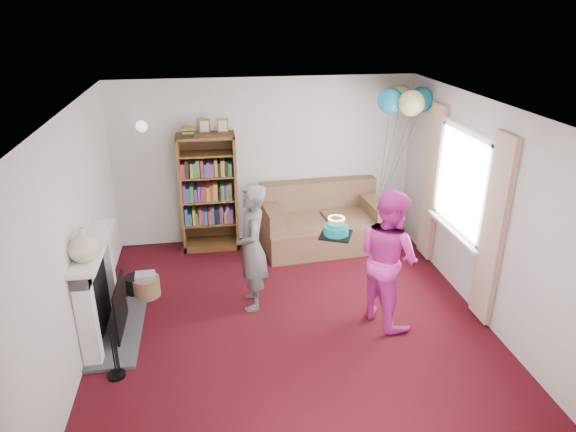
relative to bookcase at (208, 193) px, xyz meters
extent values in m
plane|color=black|center=(0.89, -2.30, -0.86)|extent=(5.00, 5.00, 0.00)
cube|color=silver|center=(0.89, 0.21, 0.39)|extent=(4.50, 0.02, 2.50)
cube|color=silver|center=(-1.37, -2.30, 0.39)|extent=(0.02, 5.00, 2.50)
cube|color=silver|center=(3.15, -2.30, 0.39)|extent=(0.02, 5.00, 2.50)
cube|color=white|center=(0.89, -2.30, 1.64)|extent=(4.50, 5.00, 0.01)
cube|color=#3F3F42|center=(-1.11, -2.10, -0.84)|extent=(0.55, 1.40, 0.04)
cube|color=white|center=(-1.26, -2.65, -0.33)|extent=(0.18, 0.14, 1.06)
cube|color=white|center=(-1.26, -1.55, -0.33)|extent=(0.18, 0.14, 1.06)
cube|color=white|center=(-1.26, -2.10, 0.14)|extent=(0.18, 1.24, 0.16)
cube|color=white|center=(-1.23, -2.10, 0.24)|extent=(0.28, 1.35, 0.05)
cube|color=black|center=(-1.28, -2.10, -0.38)|extent=(0.10, 0.80, 0.86)
cube|color=black|center=(-1.04, -2.10, -0.53)|extent=(0.02, 0.70, 0.60)
cylinder|color=black|center=(-1.01, -2.88, -0.54)|extent=(0.18, 0.18, 0.64)
cylinder|color=black|center=(-0.98, -1.30, -0.73)|extent=(0.26, 0.26, 0.26)
cube|color=white|center=(3.10, -1.70, 1.21)|extent=(0.08, 1.30, 0.08)
cube|color=white|center=(3.10, -1.70, -0.04)|extent=(0.08, 1.30, 0.08)
cube|color=white|center=(3.13, -1.70, 0.59)|extent=(0.01, 1.15, 1.20)
cube|color=white|center=(3.07, -1.70, -0.07)|extent=(0.14, 1.32, 0.04)
cube|color=#BFB191|center=(3.09, -2.52, 0.29)|extent=(0.07, 0.38, 2.20)
cube|color=#BFB191|center=(3.09, -0.88, 0.29)|extent=(0.07, 0.38, 2.20)
cylinder|color=gold|center=(-0.86, 0.15, 1.04)|extent=(0.04, 0.12, 0.04)
sphere|color=white|center=(-0.86, 0.06, 1.02)|extent=(0.16, 0.16, 0.16)
cube|color=#472B14|center=(0.00, 0.16, 0.01)|extent=(0.83, 0.04, 1.75)
cube|color=brown|center=(-0.39, -0.03, 0.01)|extent=(0.04, 0.42, 1.75)
cube|color=brown|center=(0.40, -0.03, 0.01)|extent=(0.04, 0.42, 1.75)
cube|color=brown|center=(0.00, -0.03, 0.87)|extent=(0.83, 0.42, 0.04)
cube|color=brown|center=(0.00, -0.03, -0.81)|extent=(0.83, 0.42, 0.10)
cube|color=brown|center=(0.00, -0.03, -0.45)|extent=(0.75, 0.38, 0.03)
cube|color=brown|center=(0.00, -0.03, -0.08)|extent=(0.75, 0.38, 0.02)
cube|color=brown|center=(0.00, -0.03, 0.29)|extent=(0.75, 0.38, 0.02)
cube|color=brown|center=(0.00, -0.03, 0.61)|extent=(0.75, 0.38, 0.02)
cube|color=maroon|center=(-0.23, -0.05, 0.95)|extent=(0.16, 0.22, 0.12)
cube|color=brown|center=(0.00, 0.02, 1.00)|extent=(0.16, 0.02, 0.20)
cube|color=brown|center=(0.26, 0.02, 1.00)|extent=(0.16, 0.02, 0.20)
cube|color=brown|center=(1.68, -0.30, -0.65)|extent=(1.80, 0.95, 0.42)
cube|color=brown|center=(1.68, 0.06, -0.28)|extent=(1.80, 0.24, 0.74)
cube|color=brown|center=(0.91, -0.30, -0.44)|extent=(0.24, 0.90, 0.58)
cube|color=brown|center=(2.46, -0.30, -0.44)|extent=(0.24, 0.90, 0.58)
cube|color=brown|center=(1.28, -0.38, -0.41)|extent=(0.76, 0.65, 0.12)
cube|color=brown|center=(2.09, -0.38, -0.41)|extent=(0.76, 0.65, 0.12)
cylinder|color=#8C6041|center=(-0.85, -1.35, -0.74)|extent=(0.34, 0.34, 0.26)
cube|color=beige|center=(-0.85, -1.35, -0.58)|extent=(0.24, 0.19, 0.06)
imported|color=black|center=(0.48, -1.77, -0.08)|extent=(0.40, 0.59, 1.57)
imported|color=#D42A9C|center=(1.98, -2.31, -0.05)|extent=(0.87, 0.96, 1.63)
cube|color=black|center=(1.39, -2.19, 0.22)|extent=(0.33, 0.33, 0.02)
cylinder|color=#0B8380|center=(1.39, -2.19, 0.28)|extent=(0.28, 0.28, 0.10)
cylinder|color=#0B8380|center=(1.39, -2.19, 0.34)|extent=(0.20, 0.20, 0.04)
cylinder|color=pink|center=(1.47, -2.19, 0.37)|extent=(0.01, 0.01, 0.09)
sphere|color=orange|center=(1.47, -2.19, 0.42)|extent=(0.02, 0.02, 0.02)
cylinder|color=pink|center=(1.47, -2.17, 0.37)|extent=(0.01, 0.01, 0.09)
sphere|color=orange|center=(1.47, -2.17, 0.42)|extent=(0.02, 0.02, 0.02)
cylinder|color=pink|center=(1.45, -2.14, 0.37)|extent=(0.01, 0.01, 0.09)
sphere|color=orange|center=(1.45, -2.14, 0.42)|extent=(0.02, 0.02, 0.02)
cylinder|color=pink|center=(1.43, -2.12, 0.37)|extent=(0.01, 0.01, 0.09)
sphere|color=orange|center=(1.43, -2.12, 0.42)|extent=(0.02, 0.02, 0.02)
cylinder|color=pink|center=(1.40, -2.11, 0.37)|extent=(0.01, 0.01, 0.09)
sphere|color=orange|center=(1.40, -2.11, 0.42)|extent=(0.02, 0.02, 0.02)
cylinder|color=pink|center=(1.37, -2.11, 0.37)|extent=(0.01, 0.01, 0.09)
sphere|color=orange|center=(1.37, -2.11, 0.42)|extent=(0.02, 0.02, 0.02)
cylinder|color=pink|center=(1.35, -2.12, 0.37)|extent=(0.01, 0.01, 0.09)
sphere|color=orange|center=(1.35, -2.12, 0.42)|extent=(0.02, 0.02, 0.02)
cylinder|color=pink|center=(1.32, -2.14, 0.37)|extent=(0.01, 0.01, 0.09)
sphere|color=orange|center=(1.32, -2.14, 0.42)|extent=(0.02, 0.02, 0.02)
cylinder|color=pink|center=(1.31, -2.17, 0.37)|extent=(0.01, 0.01, 0.09)
sphere|color=orange|center=(1.31, -2.17, 0.42)|extent=(0.02, 0.02, 0.02)
cylinder|color=pink|center=(1.30, -2.19, 0.37)|extent=(0.01, 0.01, 0.09)
sphere|color=orange|center=(1.30, -2.19, 0.42)|extent=(0.02, 0.02, 0.02)
cylinder|color=pink|center=(1.31, -2.22, 0.37)|extent=(0.01, 0.01, 0.09)
sphere|color=orange|center=(1.31, -2.22, 0.42)|extent=(0.02, 0.02, 0.02)
cylinder|color=pink|center=(1.32, -2.25, 0.37)|extent=(0.01, 0.01, 0.09)
sphere|color=orange|center=(1.32, -2.25, 0.42)|extent=(0.02, 0.02, 0.02)
cylinder|color=pink|center=(1.35, -2.27, 0.37)|extent=(0.01, 0.01, 0.09)
sphere|color=orange|center=(1.35, -2.27, 0.42)|extent=(0.02, 0.02, 0.02)
cylinder|color=pink|center=(1.37, -2.28, 0.37)|extent=(0.01, 0.01, 0.09)
sphere|color=orange|center=(1.37, -2.28, 0.42)|extent=(0.02, 0.02, 0.02)
cylinder|color=pink|center=(1.40, -2.28, 0.37)|extent=(0.01, 0.01, 0.09)
sphere|color=orange|center=(1.40, -2.28, 0.42)|extent=(0.02, 0.02, 0.02)
cylinder|color=pink|center=(1.43, -2.27, 0.37)|extent=(0.01, 0.01, 0.09)
sphere|color=orange|center=(1.43, -2.27, 0.42)|extent=(0.02, 0.02, 0.02)
cylinder|color=pink|center=(1.45, -2.25, 0.37)|extent=(0.01, 0.01, 0.09)
sphere|color=orange|center=(1.45, -2.25, 0.42)|extent=(0.02, 0.02, 0.02)
cylinder|color=pink|center=(1.47, -2.22, 0.37)|extent=(0.01, 0.01, 0.09)
sphere|color=orange|center=(1.47, -2.22, 0.42)|extent=(0.02, 0.02, 0.02)
sphere|color=#3F3F3F|center=(2.46, -0.50, -0.17)|extent=(0.02, 0.02, 0.02)
sphere|color=teal|center=(3.01, -0.40, 1.36)|extent=(0.36, 0.36, 0.36)
sphere|color=#CCCB7C|center=(2.79, -0.18, 1.36)|extent=(0.36, 0.36, 0.36)
sphere|color=teal|center=(2.57, -0.40, 1.36)|extent=(0.36, 0.36, 0.36)
sphere|color=#CCCB7C|center=(2.79, -0.62, 1.36)|extent=(0.36, 0.36, 0.36)
imported|color=beige|center=(-1.23, -2.45, 0.43)|extent=(0.42, 0.42, 0.34)
camera|label=1|loc=(0.04, -7.24, 2.63)|focal=32.00mm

